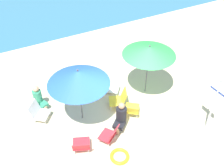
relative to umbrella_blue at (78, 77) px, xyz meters
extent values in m
plane|color=beige|center=(1.39, -1.10, -1.69)|extent=(40.00, 40.00, 0.00)
cylinder|color=#4C4C51|center=(0.00, 0.00, -0.74)|extent=(0.04, 0.04, 1.91)
cone|color=blue|center=(0.00, 0.00, 0.00)|extent=(1.87, 1.87, 0.44)
sphere|color=#4C4C51|center=(0.00, 0.00, 0.25)|extent=(0.06, 0.06, 0.06)
cylinder|color=#4C4C51|center=(2.55, 0.16, -0.74)|extent=(0.04, 0.04, 1.90)
cone|color=green|center=(2.55, 0.16, 0.06)|extent=(1.78, 1.78, 0.29)
sphere|color=#4C4C51|center=(2.55, 0.16, 0.24)|extent=(0.06, 0.06, 0.06)
cube|color=white|center=(-1.16, 0.54, -1.49)|extent=(0.67, 0.68, 0.03)
cube|color=white|center=(-1.34, 0.69, -1.27)|extent=(0.46, 0.52, 0.42)
cylinder|color=silver|center=(-0.90, 0.60, -1.60)|extent=(0.02, 0.02, 0.19)
cylinder|color=silver|center=(-1.16, 0.27, -1.60)|extent=(0.02, 0.02, 0.19)
cylinder|color=silver|center=(-1.16, 0.82, -1.60)|extent=(0.02, 0.02, 0.19)
cylinder|color=silver|center=(-1.43, 0.48, -1.60)|extent=(0.02, 0.02, 0.19)
cube|color=red|center=(0.30, -1.21, -1.47)|extent=(0.62, 0.60, 0.03)
cube|color=red|center=(0.42, -1.39, -1.26)|extent=(0.49, 0.40, 0.42)
cylinder|color=silver|center=(0.05, -1.18, -1.59)|extent=(0.02, 0.02, 0.20)
cylinder|color=silver|center=(0.37, -0.97, -1.59)|extent=(0.02, 0.02, 0.20)
cylinder|color=silver|center=(0.23, -1.45, -1.59)|extent=(0.02, 0.02, 0.20)
cylinder|color=silver|center=(0.55, -1.23, -1.59)|extent=(0.02, 0.02, 0.20)
cube|color=gold|center=(1.24, -0.04, -1.45)|extent=(0.64, 0.65, 0.03)
cube|color=gold|center=(1.48, -0.14, -1.23)|extent=(0.35, 0.52, 0.42)
cylinder|color=silver|center=(0.98, -0.15, -1.58)|extent=(0.02, 0.02, 0.23)
cylinder|color=silver|center=(1.14, 0.22, -1.58)|extent=(0.02, 0.02, 0.23)
cylinder|color=silver|center=(1.34, -0.30, -1.58)|extent=(0.02, 0.02, 0.23)
cylinder|color=silver|center=(1.50, 0.07, -1.58)|extent=(0.02, 0.02, 0.23)
cube|color=red|center=(-0.49, -1.14, -1.46)|extent=(0.62, 0.61, 0.03)
cube|color=red|center=(-0.58, -1.37, -1.30)|extent=(0.50, 0.30, 0.32)
cylinder|color=silver|center=(-0.60, -0.89, -1.59)|extent=(0.02, 0.02, 0.22)
cylinder|color=silver|center=(-0.24, -1.04, -1.59)|extent=(0.02, 0.02, 0.22)
cylinder|color=silver|center=(-0.74, -1.24, -1.59)|extent=(0.02, 0.02, 0.22)
cylinder|color=silver|center=(-0.38, -1.38, -1.59)|extent=(0.02, 0.02, 0.22)
cube|color=gold|center=(1.52, -0.61, -1.43)|extent=(0.66, 0.67, 0.03)
cube|color=gold|center=(1.36, -0.83, -1.26)|extent=(0.44, 0.38, 0.33)
cylinder|color=silver|center=(1.50, -0.35, -1.57)|extent=(0.02, 0.02, 0.25)
cylinder|color=silver|center=(1.79, -0.56, -1.57)|extent=(0.02, 0.02, 0.25)
cylinder|color=silver|center=(1.26, -0.67, -1.57)|extent=(0.02, 0.02, 0.25)
cylinder|color=silver|center=(1.55, -0.88, -1.57)|extent=(0.02, 0.02, 0.25)
cube|color=white|center=(1.44, 0.67, -1.49)|extent=(0.71, 0.71, 0.03)
cube|color=white|center=(1.24, 0.84, -1.30)|extent=(0.43, 0.48, 0.39)
cylinder|color=silver|center=(1.73, 0.69, -1.60)|extent=(0.02, 0.02, 0.18)
cylinder|color=silver|center=(1.47, 0.38, -1.60)|extent=(0.02, 0.02, 0.18)
cylinder|color=silver|center=(1.41, 0.95, -1.60)|extent=(0.02, 0.02, 0.18)
cylinder|color=silver|center=(1.16, 0.64, -1.60)|extent=(0.02, 0.02, 0.18)
cube|color=black|center=(0.81, -1.03, -1.43)|extent=(0.49, 0.48, 0.12)
cylinder|color=tan|center=(0.69, -1.13, -1.56)|extent=(0.12, 0.12, 0.27)
cylinder|color=black|center=(0.94, -0.91, -1.16)|extent=(0.33, 0.33, 0.53)
sphere|color=tan|center=(0.94, -0.91, -0.80)|extent=(0.19, 0.19, 0.19)
cube|color=#389970|center=(-1.03, 1.01, -1.48)|extent=(0.40, 0.44, 0.12)
cylinder|color=#DBAD84|center=(-0.97, 0.86, -1.59)|extent=(0.12, 0.12, 0.21)
cylinder|color=#389970|center=(-1.09, 1.18, -1.24)|extent=(0.29, 0.29, 0.48)
sphere|color=#DBAD84|center=(-1.09, 1.18, -0.90)|extent=(0.20, 0.20, 0.20)
cube|color=#2D519E|center=(0.71, 1.13, -1.41)|extent=(0.50, 0.50, 0.12)
cylinder|color=beige|center=(0.80, 1.26, -1.55)|extent=(0.12, 0.12, 0.28)
cylinder|color=#2D519E|center=(0.61, 0.98, -1.18)|extent=(0.36, 0.36, 0.47)
sphere|color=beige|center=(0.61, 0.98, -0.83)|extent=(0.22, 0.22, 0.22)
cylinder|color=#ADADB2|center=(3.25, -2.24, -0.72)|extent=(0.06, 0.06, 1.96)
cube|color=white|center=(3.25, -2.24, 0.02)|extent=(0.05, 0.53, 0.38)
cube|color=navy|center=(3.25, -2.24, -0.14)|extent=(0.05, 0.53, 0.06)
torus|color=yellow|center=(0.34, -1.91, -1.65)|extent=(0.56, 0.56, 0.10)
camera|label=1|loc=(-1.90, -5.72, 4.64)|focal=42.02mm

